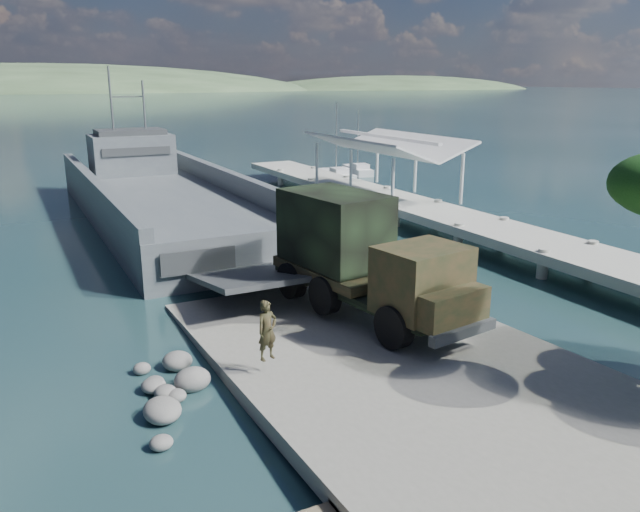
% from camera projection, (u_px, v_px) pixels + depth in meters
% --- Properties ---
extents(ground, '(1400.00, 1400.00, 0.00)m').
position_uv_depth(ground, '(378.00, 360.00, 20.30)').
color(ground, '#183939').
rests_on(ground, ground).
extents(boat_ramp, '(10.00, 18.00, 0.50)m').
position_uv_depth(boat_ramp, '(395.00, 365.00, 19.37)').
color(boat_ramp, slate).
rests_on(boat_ramp, ground).
extents(shoreline_rocks, '(3.20, 5.60, 0.90)m').
position_uv_depth(shoreline_rocks, '(187.00, 395.00, 18.01)').
color(shoreline_rocks, slate).
rests_on(shoreline_rocks, ground).
extents(distant_headlands, '(1000.00, 240.00, 48.00)m').
position_uv_depth(distant_headlands, '(71.00, 92.00, 522.11)').
color(distant_headlands, '#33492D').
rests_on(distant_headlands, ground).
extents(pier, '(6.40, 44.00, 6.10)m').
position_uv_depth(pier, '(393.00, 192.00, 41.64)').
color(pier, '#A3A399').
rests_on(pier, ground).
extents(landing_craft, '(9.16, 35.81, 10.62)m').
position_uv_depth(landing_craft, '(166.00, 207.00, 40.48)').
color(landing_craft, '#484E55').
rests_on(landing_craft, ground).
extents(military_truck, '(4.13, 9.43, 4.23)m').
position_uv_depth(military_truck, '(361.00, 256.00, 22.69)').
color(military_truck, black).
rests_on(military_truck, boat_ramp).
extents(soldier, '(0.75, 0.60, 1.81)m').
position_uv_depth(soldier, '(267.00, 343.00, 18.16)').
color(soldier, black).
rests_on(soldier, boat_ramp).
extents(sailboat_near, '(2.41, 5.98, 7.08)m').
position_uv_depth(sailboat_near, '(337.00, 176.00, 57.04)').
color(sailboat_near, silver).
rests_on(sailboat_near, ground).
extents(sailboat_far, '(2.47, 5.36, 6.29)m').
position_uv_depth(sailboat_far, '(358.00, 170.00, 60.72)').
color(sailboat_far, silver).
rests_on(sailboat_far, ground).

